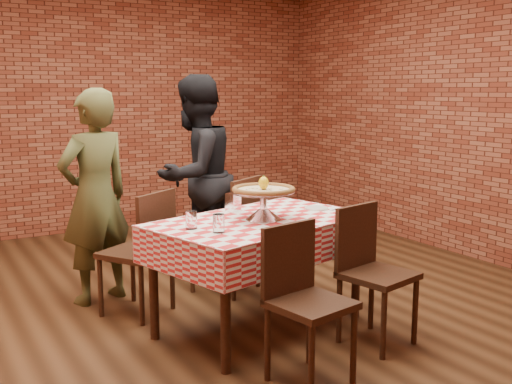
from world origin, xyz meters
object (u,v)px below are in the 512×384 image
Objects in this scene: condiment_caddy at (233,202)px; chair_near_left at (311,307)px; pizza_stand at (264,205)px; chair_far_left at (136,252)px; diner_olive at (95,197)px; table at (260,274)px; water_glass_right at (191,220)px; chair_far_right at (225,234)px; pizza at (264,190)px; chair_near_right at (378,277)px; water_glass_left at (219,223)px; diner_black at (195,176)px.

condiment_caddy reaches higher than chair_near_left.
pizza_stand reaches higher than chair_far_left.
diner_olive is (-0.64, 1.91, 0.37)m from chair_near_left.
pizza_stand is at bearing -107.65° from condiment_caddy.
water_glass_right reaches higher than table.
table is at bearing 4.63° from water_glass_right.
chair_far_right is at bearing 78.74° from table.
pizza is 0.46× the size of chair_far_left.
chair_far_left is at bearing 99.16° from water_glass_right.
chair_near_left is at bearing -174.93° from chair_near_right.
chair_far_left is at bearing 132.73° from pizza.
water_glass_left is at bearing 30.33° from chair_far_right.
condiment_caddy is 0.79m from chair_far_left.
pizza_stand is at bearing 57.97° from diner_black.
diner_olive is at bearing 97.63° from chair_near_left.
diner_olive reaches higher than chair_far_right.
table is 0.48m from pizza_stand.
pizza_stand is at bearing -63.43° from pizza.
chair_near_left is at bearing -102.56° from pizza_stand.
condiment_caddy is 0.14× the size of chair_far_left.
diner_olive is (-0.28, 1.13, -0.00)m from water_glass_right.
table is 0.84m from chair_far_right.
table is 0.55m from condiment_caddy.
table is at bearing 27.21° from water_glass_left.
diner_black is (0.67, 1.40, 0.06)m from water_glass_right.
pizza is 0.48× the size of chair_near_left.
condiment_caddy is (-0.05, 0.34, -0.13)m from pizza.
diner_black reaches higher than water_glass_left.
diner_black reaches higher than chair_far_left.
pizza_stand is 0.24× the size of diner_black.
water_glass_right is 1.55m from diner_black.
diner_olive reaches higher than chair_near_left.
water_glass_right is at bearing 38.11° from diner_black.
chair_near_left is 0.99× the size of chair_near_right.
chair_far_right is 1.06m from diner_olive.
chair_near_right is 2.05m from diner_black.
water_glass_left is (-0.43, -0.19, -0.14)m from pizza.
water_glass_left is 0.20m from water_glass_right.
table is 0.84m from chair_near_left.
chair_near_right is (0.54, -0.93, -0.38)m from condiment_caddy.
pizza_stand reaches higher than chair_near_right.
chair_far_right reaches higher than condiment_caddy.
chair_far_left is 0.81m from chair_far_right.
table is 1.42m from diner_olive.
water_glass_left is 1.24m from chair_far_right.
water_glass_right is 1.15m from chair_far_right.
chair_near_left reaches higher than table.
table is at bearing 67.93° from chair_near_left.
diner_olive is (-0.82, 1.11, -0.14)m from pizza.
chair_far_left is (-0.63, 0.68, 0.08)m from table.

